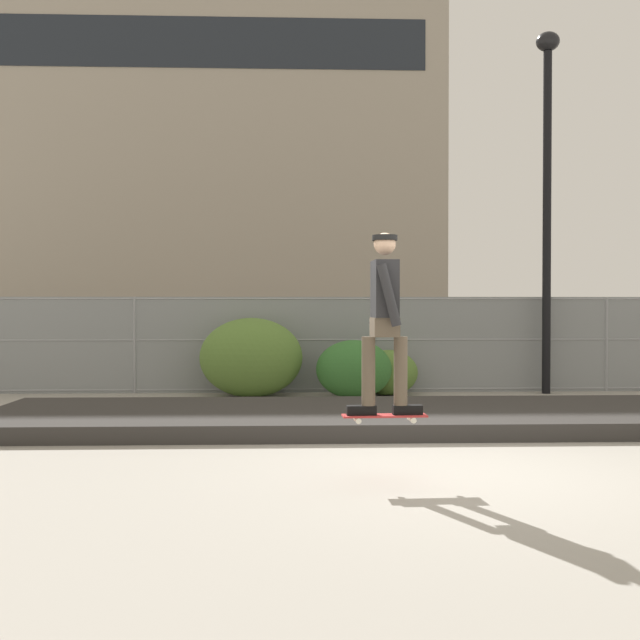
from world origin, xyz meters
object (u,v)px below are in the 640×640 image
parked_car_near (170,343)px  shrub_center (354,369)px  street_lamp (547,170)px  skateboard (384,416)px  skater (385,312)px  shrub_left (251,358)px  shrub_right (388,373)px

parked_car_near → shrub_center: size_ratio=3.24×
street_lamp → parked_car_near: size_ratio=1.54×
skateboard → skater: 0.99m
shrub_left → shrub_center: (1.86, -0.26, -0.20)m
shrub_left → shrub_right: bearing=4.8°
skater → shrub_right: (0.93, 7.00, -1.19)m
street_lamp → shrub_center: 5.33m
skateboard → street_lamp: bearing=61.0°
skateboard → shrub_right: size_ratio=0.73×
parked_car_near → skateboard: bearing=-70.2°
street_lamp → shrub_right: (-3.05, -0.18, -3.84)m
shrub_left → shrub_right: size_ratio=1.71×
parked_car_near → shrub_right: size_ratio=4.04×
skateboard → shrub_right: shrub_right is taller
skateboard → shrub_left: bearing=103.4°
parked_car_near → shrub_center: 5.21m
skateboard → skater: bearing=-153.4°
skater → shrub_right: 7.16m
street_lamp → parked_car_near: 8.80m
shrub_left → street_lamp: bearing=4.0°
shrub_right → street_lamp: bearing=3.4°
skater → shrub_left: (-1.62, 6.78, -0.88)m
skateboard → shrub_center: bearing=87.8°
shrub_right → shrub_center: bearing=-145.4°
parked_car_near → shrub_right: (4.54, -3.03, -0.41)m
shrub_left → shrub_right: (2.55, 0.21, -0.30)m
shrub_right → shrub_left: bearing=-175.2°
skater → shrub_center: bearing=87.8°
skater → shrub_right: skater is taller
street_lamp → shrub_center: size_ratio=5.01×
skater → shrub_center: size_ratio=1.25×
shrub_left → shrub_right: 2.58m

